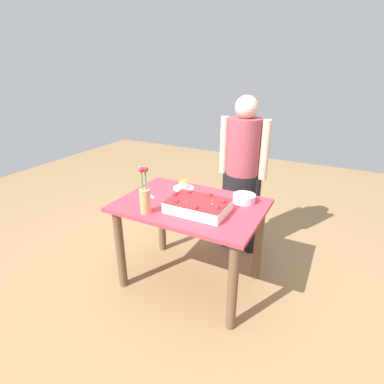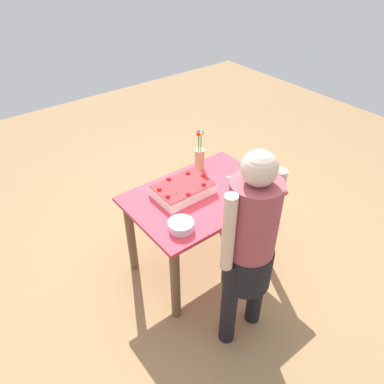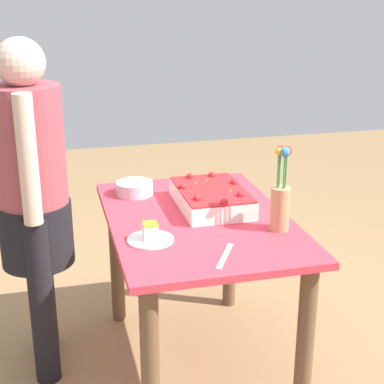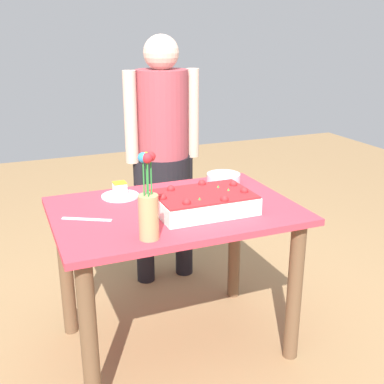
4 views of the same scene
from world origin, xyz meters
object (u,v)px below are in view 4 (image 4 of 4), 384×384
Objects in this scene: cake_knife at (87,219)px; serving_plate_with_slice at (120,193)px; flower_vase at (148,208)px; fruit_bowl at (223,179)px; person_standing at (163,147)px; sheet_cake at (204,202)px.

serving_plate_with_slice is at bearing 78.18° from cake_knife.
cake_knife is at bearing -56.84° from flower_vase.
flower_vase is 2.01× the size of fruit_bowl.
flower_vase is 0.76m from fruit_bowl.
person_standing is at bearing -130.56° from serving_plate_with_slice.
person_standing is at bearing -69.33° from fruit_bowl.
flower_vase is 0.24× the size of person_standing.
fruit_bowl is (-0.55, 0.02, 0.01)m from serving_plate_with_slice.
cake_knife is 0.90m from person_standing.
sheet_cake is 1.96× the size of cake_knife.
serving_plate_with_slice is 0.32m from cake_knife.
cake_knife is 0.63× the size of flower_vase.
sheet_cake is 0.52m from cake_knife.
flower_vase is at bearing 31.61° from sheet_cake.
flower_vase reaches higher than fruit_bowl.
serving_plate_with_slice reaches higher than cake_knife.
flower_vase is at bearing -27.56° from cake_knife.
fruit_bowl is at bearing 45.02° from cake_knife.
cake_knife is (0.51, -0.09, -0.04)m from sheet_cake.
flower_vase reaches higher than cake_knife.
person_standing is (-0.39, -0.97, -0.01)m from flower_vase.
person_standing reaches higher than cake_knife.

